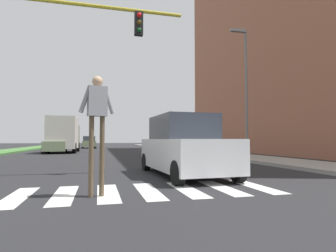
# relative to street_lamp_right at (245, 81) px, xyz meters

# --- Properties ---
(ground_plane) EXTENTS (140.00, 140.00, 0.00)m
(ground_plane) POSITION_rel_street_lamp_right_xyz_m (-8.05, 13.59, -4.59)
(ground_plane) COLOR #262628
(crosswalk) EXTENTS (7.65, 2.20, 0.01)m
(crosswalk) POSITION_rel_street_lamp_right_xyz_m (-8.05, -8.23, -4.59)
(crosswalk) COLOR silver
(crosswalk) RESTS_ON ground_plane
(apartment_block_right) EXTENTS (14.77, 30.16, 22.00)m
(apartment_block_right) POSITION_rel_street_lamp_right_xyz_m (11.69, 5.59, 6.41)
(apartment_block_right) COLOR #A36047
(apartment_block_right) RESTS_ON ground_plane
(sidewalk_right) EXTENTS (3.00, 64.00, 0.15)m
(sidewalk_right) POSITION_rel_street_lamp_right_xyz_m (0.60, 11.59, -4.52)
(sidewalk_right) COLOR #9E9991
(sidewalk_right) RESTS_ON ground_plane
(street_lamp_right) EXTENTS (1.02, 0.24, 7.50)m
(street_lamp_right) POSITION_rel_street_lamp_right_xyz_m (0.00, 0.00, 0.00)
(street_lamp_right) COLOR slate
(street_lamp_right) RESTS_ON sidewalk_right
(pedestrian_performer) EXTENTS (0.75, 0.31, 2.49)m
(pedestrian_performer) POSITION_rel_street_lamp_right_xyz_m (-8.29, -8.58, -2.93)
(pedestrian_performer) COLOR brown
(pedestrian_performer) RESTS_ON ground_plane
(suv_crossing) EXTENTS (2.18, 4.69, 1.97)m
(suv_crossing) POSITION_rel_street_lamp_right_xyz_m (-5.52, -5.72, -3.66)
(suv_crossing) COLOR silver
(suv_crossing) RESTS_ON ground_plane
(sedan_midblock) EXTENTS (2.11, 4.29, 1.67)m
(sedan_midblock) POSITION_rel_street_lamp_right_xyz_m (-11.83, 11.08, -3.82)
(sedan_midblock) COLOR gray
(sedan_midblock) RESTS_ON ground_plane
(sedan_distant) EXTENTS (2.01, 4.26, 1.63)m
(sedan_distant) POSITION_rel_street_lamp_right_xyz_m (-9.49, 25.10, -3.84)
(sedan_distant) COLOR gray
(sedan_distant) RESTS_ON ground_plane
(truck_box_delivery) EXTENTS (2.40, 6.20, 3.10)m
(truck_box_delivery) POSITION_rel_street_lamp_right_xyz_m (-11.26, 12.20, -2.96)
(truck_box_delivery) COLOR gray
(truck_box_delivery) RESTS_ON ground_plane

